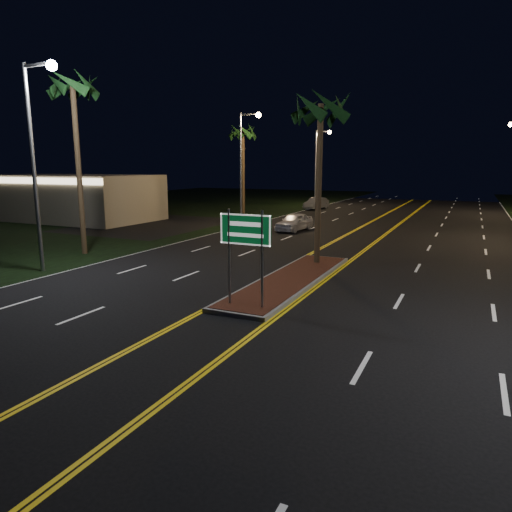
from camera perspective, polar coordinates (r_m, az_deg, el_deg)
The scene contains 13 objects.
ground at distance 13.05m, azimuth -6.88°, elevation -10.06°, with size 120.00×120.00×0.00m, color black.
grass_left at distance 51.00m, azimuth -20.77°, elevation 5.08°, with size 40.00×110.00×0.01m, color black.
median_island at distance 19.03m, azimuth 4.36°, elevation -2.96°, with size 2.25×10.25×0.17m.
highway_sign at distance 14.79m, azimuth -1.34°, elevation 2.19°, with size 1.80×0.08×3.20m.
commercial_building at distance 44.52m, azimuth -21.96°, elevation 6.82°, with size 15.00×8.12×4.00m.
streetlight_left_near at distance 22.33m, azimuth -25.63°, elevation 12.50°, with size 1.91×0.44×9.00m.
streetlight_left_mid at distance 38.34m, azimuth -1.39°, elevation 12.51°, with size 1.91×0.44×9.00m.
streetlight_left_far at distance 56.92m, azimuth 7.87°, elevation 11.94°, with size 1.91×0.44×9.00m.
palm_median at distance 21.93m, azimuth 8.09°, elevation 17.74°, with size 2.40×2.40×8.30m.
palm_left_near at distance 26.69m, azimuth -21.94°, elevation 18.91°, with size 2.40×2.40×9.80m.
palm_left_far at distance 42.99m, azimuth -1.63°, elevation 15.14°, with size 2.40×2.40×8.80m.
car_near at distance 34.26m, azimuth 4.81°, elevation 4.47°, with size 1.99×4.64×1.55m, color silver.
car_far at distance 52.24m, azimuth 7.54°, elevation 6.66°, with size 1.97×4.59×1.53m, color #999DA2.
Camera 1 is at (6.54, -10.27, 4.68)m, focal length 32.00 mm.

